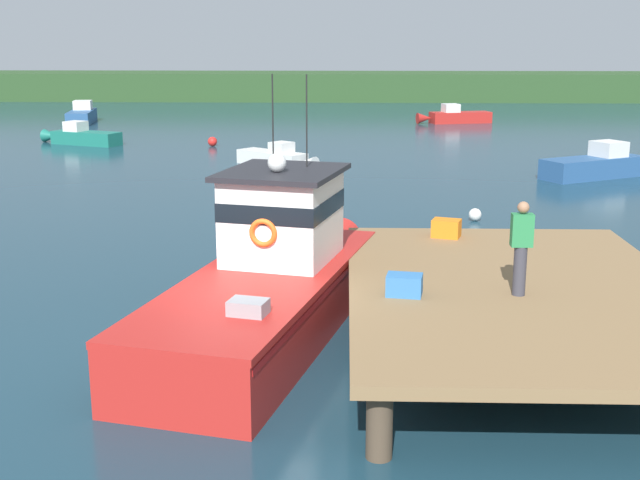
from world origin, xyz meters
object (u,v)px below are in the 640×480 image
Objects in this scene: moored_boat_outer_mooring at (600,165)px; moored_boat_off_the_point at (83,115)px; crate_single_far at (446,228)px; deckhand_by_the_boat at (521,246)px; mooring_buoy_channel_marker at (212,141)px; mooring_buoy_outer at (475,215)px; crate_stack_near_edge at (404,285)px; main_fishing_boat at (273,277)px; moored_boat_near_channel at (277,158)px; moored_boat_mid_harbor at (81,136)px; moored_boat_far_left at (455,116)px.

moored_boat_outer_mooring reaches higher than moored_boat_off_the_point.
deckhand_by_the_boat is (0.75, -4.22, 0.66)m from crate_single_far.
moored_boat_off_the_point is 15.92m from mooring_buoy_channel_marker.
moored_boat_off_the_point is (-19.68, 36.82, -0.91)m from crate_single_far.
mooring_buoy_outer is 0.81× the size of mooring_buoy_channel_marker.
main_fishing_boat is at bearing 145.41° from crate_stack_near_edge.
moored_boat_outer_mooring is 34.87m from moored_boat_off_the_point.
moored_boat_near_channel reaches higher than mooring_buoy_outer.
moored_boat_outer_mooring is at bearing -28.21° from mooring_buoy_channel_marker.
crate_single_far is 30.15m from moored_boat_mid_harbor.
moored_boat_mid_harbor is at bearing 122.49° from crate_single_far.
moored_boat_mid_harbor is 9.80× the size of mooring_buoy_channel_marker.
deckhand_by_the_boat is at bearing -110.14° from moored_boat_outer_mooring.
crate_stack_near_edge is 22.00m from moored_boat_outer_mooring.
main_fishing_boat reaches higher than moored_boat_near_channel.
moored_boat_far_left is 24.60m from moored_boat_off_the_point.
moored_boat_outer_mooring reaches higher than moored_boat_mid_harbor.
deckhand_by_the_boat is 34.17m from moored_boat_mid_harbor.
main_fishing_boat is 28.08m from mooring_buoy_channel_marker.
moored_boat_mid_harbor is 0.87× the size of moored_boat_outer_mooring.
mooring_buoy_outer is (5.37, 9.81, -0.81)m from main_fishing_boat.
moored_boat_mid_harbor is 7.05m from mooring_buoy_channel_marker.
crate_single_far is 0.12× the size of moored_boat_far_left.
crate_single_far is at bearing -69.79° from mooring_buoy_channel_marker.
deckhand_by_the_boat reaches higher than moored_boat_outer_mooring.
mooring_buoy_channel_marker is at bearing 105.24° from crate_stack_near_edge.
moored_boat_far_left reaches higher than mooring_buoy_outer.
moored_boat_outer_mooring is at bearing 57.51° from main_fishing_boat.
crate_stack_near_edge reaches higher than moored_boat_off_the_point.
moored_boat_outer_mooring is at bearing 62.83° from crate_single_far.
mooring_buoy_channel_marker is at bearing -48.63° from moored_boat_off_the_point.
moored_boat_outer_mooring is 1.08× the size of moored_boat_far_left.
moored_boat_off_the_point is (-14.42, 18.65, 0.12)m from moored_boat_near_channel.
moored_boat_near_channel is at bearing -118.15° from moored_boat_far_left.
moored_boat_near_channel is at bearing 106.14° from crate_single_far.
moored_boat_outer_mooring is 21.77m from moored_boat_far_left.
moored_boat_off_the_point is 14.57× the size of mooring_buoy_outer.
moored_boat_outer_mooring is at bearing -21.95° from moored_boat_mid_harbor.
crate_stack_near_edge is 2.07m from deckhand_by_the_boat.
main_fishing_boat is 2.11× the size of moored_boat_mid_harbor.
main_fishing_boat is 1.84× the size of moored_boat_outer_mooring.
crate_single_far is 1.54× the size of mooring_buoy_outer.
deckhand_by_the_boat reaches higher than moored_boat_mid_harbor.
mooring_buoy_channel_marker is (-17.19, 9.22, -0.25)m from moored_boat_outer_mooring.
moored_boat_far_left is 18.71m from mooring_buoy_channel_marker.
moored_boat_outer_mooring is at bearing -81.79° from moored_boat_far_left.
moored_boat_mid_harbor is (-16.94, 29.63, -1.65)m from deckhand_by_the_boat.
deckhand_by_the_boat reaches higher than crate_single_far.
crate_stack_near_edge is 0.16× the size of moored_boat_near_channel.
crate_single_far is 0.11× the size of moored_boat_outer_mooring.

